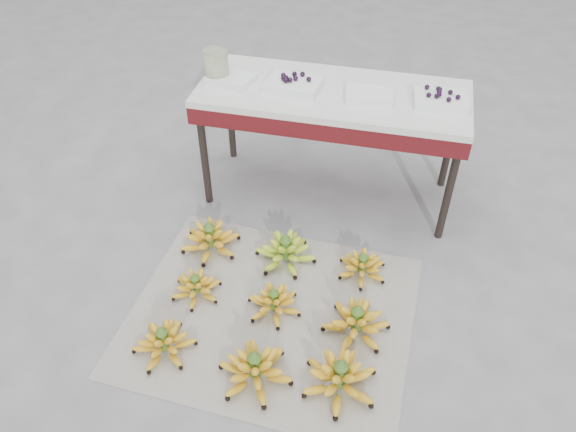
% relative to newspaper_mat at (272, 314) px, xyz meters
% --- Properties ---
extents(ground, '(60.00, 60.00, 0.00)m').
position_rel_newspaper_mat_xyz_m(ground, '(0.08, 0.05, -0.00)').
color(ground, slate).
rests_on(ground, ground).
extents(newspaper_mat, '(1.29, 1.10, 0.01)m').
position_rel_newspaper_mat_xyz_m(newspaper_mat, '(0.00, 0.00, 0.00)').
color(newspaper_mat, white).
rests_on(newspaper_mat, ground).
extents(bunch_front_left, '(0.27, 0.27, 0.16)m').
position_rel_newspaper_mat_xyz_m(bunch_front_left, '(-0.39, -0.29, 0.06)').
color(bunch_front_left, yellow).
rests_on(bunch_front_left, newspaper_mat).
extents(bunch_front_center, '(0.40, 0.40, 0.19)m').
position_rel_newspaper_mat_xyz_m(bunch_front_center, '(0.02, -0.33, 0.07)').
color(bunch_front_center, yellow).
rests_on(bunch_front_center, newspaper_mat).
extents(bunch_front_right, '(0.35, 0.35, 0.19)m').
position_rel_newspaper_mat_xyz_m(bunch_front_right, '(0.36, -0.30, 0.07)').
color(bunch_front_right, yellow).
rests_on(bunch_front_right, newspaper_mat).
extents(bunch_mid_left, '(0.27, 0.27, 0.14)m').
position_rel_newspaper_mat_xyz_m(bunch_mid_left, '(-0.37, 0.04, 0.05)').
color(bunch_mid_left, yellow).
rests_on(bunch_mid_left, newspaper_mat).
extents(bunch_mid_center, '(0.31, 0.31, 0.15)m').
position_rel_newspaper_mat_xyz_m(bunch_mid_center, '(0.01, 0.03, 0.05)').
color(bunch_mid_center, yellow).
rests_on(bunch_mid_center, newspaper_mat).
extents(bunch_mid_right, '(0.30, 0.30, 0.18)m').
position_rel_newspaper_mat_xyz_m(bunch_mid_right, '(0.38, -0.01, 0.06)').
color(bunch_mid_right, yellow).
rests_on(bunch_mid_right, newspaper_mat).
extents(bunch_back_left, '(0.38, 0.38, 0.18)m').
position_rel_newspaper_mat_xyz_m(bunch_back_left, '(-0.40, 0.34, 0.06)').
color(bunch_back_left, yellow).
rests_on(bunch_back_left, newspaper_mat).
extents(bunch_back_center, '(0.30, 0.30, 0.18)m').
position_rel_newspaper_mat_xyz_m(bunch_back_center, '(-0.02, 0.34, 0.06)').
color(bunch_back_center, '#84BA23').
rests_on(bunch_back_center, newspaper_mat).
extents(bunch_back_right, '(0.28, 0.28, 0.15)m').
position_rel_newspaper_mat_xyz_m(bunch_back_right, '(0.36, 0.34, 0.05)').
color(bunch_back_right, yellow).
rests_on(bunch_back_right, newspaper_mat).
extents(vendor_table, '(1.35, 0.54, 0.65)m').
position_rel_newspaper_mat_xyz_m(vendor_table, '(0.09, 0.93, 0.57)').
color(vendor_table, black).
rests_on(vendor_table, ground).
extents(tray_far_left, '(0.26, 0.21, 0.04)m').
position_rel_newspaper_mat_xyz_m(tray_far_left, '(-0.43, 0.90, 0.66)').
color(tray_far_left, silver).
rests_on(tray_far_left, vendor_table).
extents(tray_left, '(0.29, 0.22, 0.07)m').
position_rel_newspaper_mat_xyz_m(tray_left, '(-0.11, 0.90, 0.67)').
color(tray_left, silver).
rests_on(tray_left, vendor_table).
extents(tray_right, '(0.24, 0.19, 0.04)m').
position_rel_newspaper_mat_xyz_m(tray_right, '(0.27, 0.89, 0.66)').
color(tray_right, silver).
rests_on(tray_right, vendor_table).
extents(tray_far_right, '(0.27, 0.21, 0.06)m').
position_rel_newspaper_mat_xyz_m(tray_far_right, '(0.61, 0.92, 0.67)').
color(tray_far_right, silver).
rests_on(tray_far_right, vendor_table).
extents(glass_jar, '(0.14, 0.14, 0.16)m').
position_rel_newspaper_mat_xyz_m(glass_jar, '(-0.51, 0.90, 0.72)').
color(glass_jar, beige).
rests_on(glass_jar, vendor_table).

